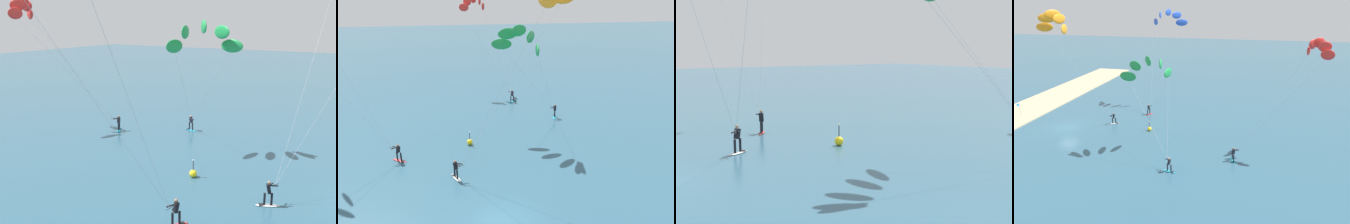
% 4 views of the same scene
% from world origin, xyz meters
% --- Properties ---
extents(ground_plane, '(240.00, 240.00, 0.00)m').
position_xyz_m(ground_plane, '(0.00, 0.00, 0.00)').
color(ground_plane, '#2D566B').
extents(kitesurfer_nearshore, '(9.23, 7.40, 16.23)m').
position_xyz_m(kitesurfer_nearshore, '(3.35, 2.46, 14.39)').
color(kitesurfer_nearshore, white).
rests_on(kitesurfer_nearshore, ground).
extents(kitesurfer_mid_water, '(9.63, 6.41, 15.99)m').
position_xyz_m(kitesurfer_mid_water, '(-15.25, 10.95, 14.15)').
color(kitesurfer_mid_water, red).
rests_on(kitesurfer_mid_water, ground).
extents(kitesurfer_far_out, '(8.10, 7.56, 11.30)m').
position_xyz_m(kitesurfer_far_out, '(3.82, 13.98, 9.63)').
color(kitesurfer_far_out, '#23ADD1').
rests_on(kitesurfer_far_out, ground).
extents(kitesurfer_downwind, '(7.19, 10.13, 13.51)m').
position_xyz_m(kitesurfer_downwind, '(0.82, 31.80, 11.82)').
color(kitesurfer_downwind, '#23ADD1').
rests_on(kitesurfer_downwind, ground).
extents(marker_buoy, '(0.56, 0.56, 1.38)m').
position_xyz_m(marker_buoy, '(-1.54, 11.92, 0.30)').
color(marker_buoy, yellow).
rests_on(marker_buoy, ground).
extents(beach_flag, '(0.56, 0.05, 2.20)m').
position_xyz_m(beach_flag, '(-1.98, -9.29, 1.70)').
color(beach_flag, gray).
rests_on(beach_flag, sand_strip).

